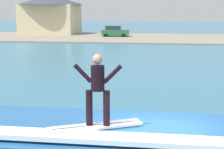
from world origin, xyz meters
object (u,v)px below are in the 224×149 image
(house_with_chimney, at_px, (50,12))
(car_near_shore, at_px, (115,31))
(surfboard, at_px, (96,126))
(surfer, at_px, (98,86))

(house_with_chimney, bearing_deg, car_near_shore, -24.36)
(surfboard, distance_m, car_near_shore, 50.24)
(surfer, bearing_deg, car_near_shore, 97.49)
(surfboard, height_order, surfer, surfer)
(surfboard, xyz_separation_m, house_with_chimney, (-18.90, 55.43, 2.17))
(car_near_shore, height_order, house_with_chimney, house_with_chimney)
(surfer, height_order, house_with_chimney, house_with_chimney)
(surfboard, distance_m, house_with_chimney, 58.60)
(surfer, height_order, car_near_shore, surfer)
(surfboard, height_order, car_near_shore, car_near_shore)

